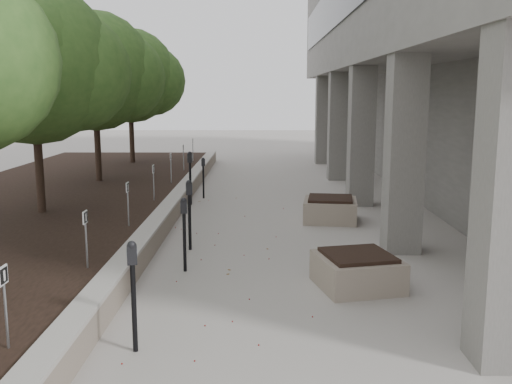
{
  "coord_description": "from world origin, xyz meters",
  "views": [
    {
      "loc": [
        0.49,
        -5.53,
        3.24
      ],
      "look_at": [
        0.4,
        6.96,
        1.07
      ],
      "focal_mm": 40.17,
      "sensor_mm": 36.0,
      "label": 1
    }
  ],
  "objects_px": {
    "parking_meter_1": "(134,297)",
    "planter_front": "(357,270)",
    "parking_meter_4": "(203,178)",
    "crabapple_tree_4": "(95,97)",
    "crabapple_tree_5": "(130,96)",
    "parking_meter_5": "(190,178)",
    "crabapple_tree_3": "(35,98)",
    "planter_back": "(330,209)",
    "parking_meter_2": "(184,235)",
    "parking_meter_3": "(190,215)"
  },
  "relations": [
    {
      "from": "parking_meter_5",
      "to": "parking_meter_2",
      "type": "bearing_deg",
      "value": -80.24
    },
    {
      "from": "crabapple_tree_4",
      "to": "parking_meter_4",
      "type": "relative_size",
      "value": 4.26
    },
    {
      "from": "parking_meter_4",
      "to": "parking_meter_3",
      "type": "bearing_deg",
      "value": -103.03
    },
    {
      "from": "parking_meter_3",
      "to": "planter_back",
      "type": "xyz_separation_m",
      "value": [
        3.26,
        2.77,
        -0.43
      ]
    },
    {
      "from": "parking_meter_3",
      "to": "planter_front",
      "type": "relative_size",
      "value": 1.16
    },
    {
      "from": "parking_meter_4",
      "to": "parking_meter_5",
      "type": "distance_m",
      "value": 1.08
    },
    {
      "from": "crabapple_tree_3",
      "to": "crabapple_tree_4",
      "type": "height_order",
      "value": "same"
    },
    {
      "from": "parking_meter_4",
      "to": "planter_back",
      "type": "relative_size",
      "value": 0.97
    },
    {
      "from": "crabapple_tree_4",
      "to": "parking_meter_5",
      "type": "bearing_deg",
      "value": -32.47
    },
    {
      "from": "crabapple_tree_4",
      "to": "planter_front",
      "type": "xyz_separation_m",
      "value": [
        6.93,
        -9.27,
        -2.82
      ]
    },
    {
      "from": "crabapple_tree_4",
      "to": "crabapple_tree_5",
      "type": "relative_size",
      "value": 1.0
    },
    {
      "from": "planter_back",
      "to": "crabapple_tree_3",
      "type": "bearing_deg",
      "value": -173.42
    },
    {
      "from": "planter_front",
      "to": "parking_meter_1",
      "type": "bearing_deg",
      "value": -142.65
    },
    {
      "from": "crabapple_tree_3",
      "to": "crabapple_tree_4",
      "type": "distance_m",
      "value": 5.0
    },
    {
      "from": "parking_meter_5",
      "to": "planter_back",
      "type": "xyz_separation_m",
      "value": [
        3.83,
        -2.12,
        -0.48
      ]
    },
    {
      "from": "crabapple_tree_3",
      "to": "crabapple_tree_5",
      "type": "height_order",
      "value": "same"
    },
    {
      "from": "parking_meter_3",
      "to": "parking_meter_4",
      "type": "bearing_deg",
      "value": 80.99
    },
    {
      "from": "parking_meter_3",
      "to": "parking_meter_2",
      "type": "bearing_deg",
      "value": -98.56
    },
    {
      "from": "crabapple_tree_4",
      "to": "parking_meter_3",
      "type": "relative_size",
      "value": 3.68
    },
    {
      "from": "parking_meter_2",
      "to": "parking_meter_5",
      "type": "distance_m",
      "value": 6.39
    },
    {
      "from": "parking_meter_2",
      "to": "parking_meter_4",
      "type": "relative_size",
      "value": 1.08
    },
    {
      "from": "crabapple_tree_4",
      "to": "planter_back",
      "type": "relative_size",
      "value": 4.13
    },
    {
      "from": "crabapple_tree_3",
      "to": "planter_front",
      "type": "relative_size",
      "value": 4.28
    },
    {
      "from": "parking_meter_1",
      "to": "parking_meter_2",
      "type": "relative_size",
      "value": 1.05
    },
    {
      "from": "parking_meter_4",
      "to": "planter_back",
      "type": "bearing_deg",
      "value": -57.43
    },
    {
      "from": "crabapple_tree_3",
      "to": "planter_back",
      "type": "bearing_deg",
      "value": 6.58
    },
    {
      "from": "parking_meter_4",
      "to": "parking_meter_5",
      "type": "relative_size",
      "value": 0.81
    },
    {
      "from": "crabapple_tree_3",
      "to": "parking_meter_1",
      "type": "distance_m",
      "value": 8.05
    },
    {
      "from": "crabapple_tree_3",
      "to": "crabapple_tree_5",
      "type": "bearing_deg",
      "value": 90.0
    },
    {
      "from": "crabapple_tree_5",
      "to": "crabapple_tree_3",
      "type": "bearing_deg",
      "value": -90.0
    },
    {
      "from": "crabapple_tree_3",
      "to": "parking_meter_3",
      "type": "xyz_separation_m",
      "value": [
        3.82,
        -1.95,
        -2.38
      ]
    },
    {
      "from": "crabapple_tree_3",
      "to": "planter_front",
      "type": "xyz_separation_m",
      "value": [
        6.93,
        -4.27,
        -2.82
      ]
    },
    {
      "from": "planter_front",
      "to": "parking_meter_4",
      "type": "bearing_deg",
      "value": 112.4
    },
    {
      "from": "crabapple_tree_3",
      "to": "parking_meter_3",
      "type": "distance_m",
      "value": 4.91
    },
    {
      "from": "crabapple_tree_4",
      "to": "parking_meter_3",
      "type": "bearing_deg",
      "value": -61.17
    },
    {
      "from": "parking_meter_1",
      "to": "parking_meter_4",
      "type": "xyz_separation_m",
      "value": [
        -0.18,
        10.69,
        -0.08
      ]
    },
    {
      "from": "crabapple_tree_5",
      "to": "planter_back",
      "type": "relative_size",
      "value": 4.13
    },
    {
      "from": "parking_meter_2",
      "to": "parking_meter_1",
      "type": "bearing_deg",
      "value": -96.45
    },
    {
      "from": "parking_meter_3",
      "to": "parking_meter_5",
      "type": "height_order",
      "value": "parking_meter_5"
    },
    {
      "from": "parking_meter_5",
      "to": "crabapple_tree_3",
      "type": "bearing_deg",
      "value": -134.11
    },
    {
      "from": "crabapple_tree_3",
      "to": "parking_meter_1",
      "type": "bearing_deg",
      "value": -61.15
    },
    {
      "from": "parking_meter_5",
      "to": "crabapple_tree_5",
      "type": "bearing_deg",
      "value": 118.53
    },
    {
      "from": "crabapple_tree_3",
      "to": "parking_meter_1",
      "type": "relative_size",
      "value": 3.76
    },
    {
      "from": "parking_meter_1",
      "to": "planter_front",
      "type": "xyz_separation_m",
      "value": [
        3.22,
        2.46,
        -0.43
      ]
    },
    {
      "from": "crabapple_tree_4",
      "to": "crabapple_tree_5",
      "type": "height_order",
      "value": "same"
    },
    {
      "from": "parking_meter_1",
      "to": "parking_meter_4",
      "type": "height_order",
      "value": "parking_meter_1"
    },
    {
      "from": "crabapple_tree_4",
      "to": "crabapple_tree_5",
      "type": "bearing_deg",
      "value": 90.0
    },
    {
      "from": "parking_meter_1",
      "to": "planter_back",
      "type": "distance_m",
      "value": 8.28
    },
    {
      "from": "crabapple_tree_5",
      "to": "parking_meter_4",
      "type": "bearing_deg",
      "value": -59.68
    },
    {
      "from": "parking_meter_4",
      "to": "crabapple_tree_5",
      "type": "bearing_deg",
      "value": 104.42
    }
  ]
}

